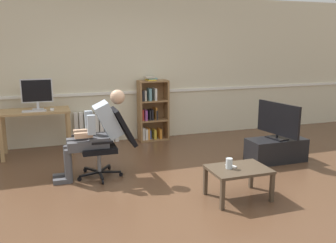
% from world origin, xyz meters
% --- Properties ---
extents(ground_plane, '(18.00, 18.00, 0.00)m').
position_xyz_m(ground_plane, '(0.00, 0.00, 0.00)').
color(ground_plane, brown).
extents(back_wall, '(12.00, 0.13, 2.70)m').
position_xyz_m(back_wall, '(0.00, 2.65, 1.35)').
color(back_wall, beige).
rests_on(back_wall, ground_plane).
extents(computer_desk, '(1.11, 0.57, 0.76)m').
position_xyz_m(computer_desk, '(-1.72, 2.15, 0.63)').
color(computer_desk, tan).
rests_on(computer_desk, ground_plane).
extents(imac_monitor, '(0.50, 0.14, 0.51)m').
position_xyz_m(imac_monitor, '(-1.67, 2.23, 1.04)').
color(imac_monitor, silver).
rests_on(imac_monitor, computer_desk).
extents(keyboard, '(0.37, 0.12, 0.02)m').
position_xyz_m(keyboard, '(-1.72, 2.01, 0.77)').
color(keyboard, silver).
rests_on(keyboard, computer_desk).
extents(computer_mouse, '(0.06, 0.10, 0.03)m').
position_xyz_m(computer_mouse, '(-1.45, 2.03, 0.77)').
color(computer_mouse, white).
rests_on(computer_mouse, computer_desk).
extents(bookshelf, '(0.57, 0.29, 1.22)m').
position_xyz_m(bookshelf, '(0.36, 2.44, 0.57)').
color(bookshelf, olive).
rests_on(bookshelf, ground_plane).
extents(radiator, '(0.81, 0.08, 0.60)m').
position_xyz_m(radiator, '(-0.67, 2.54, 0.30)').
color(radiator, white).
rests_on(radiator, ground_plane).
extents(office_chair, '(0.83, 0.61, 0.96)m').
position_xyz_m(office_chair, '(-0.73, 0.77, 0.52)').
color(office_chair, black).
rests_on(office_chair, ground_plane).
extents(person_seated, '(1.01, 0.40, 1.21)m').
position_xyz_m(person_seated, '(-0.91, 0.77, 0.65)').
color(person_seated, '#4C4C51').
rests_on(person_seated, ground_plane).
extents(tv_stand, '(0.92, 0.41, 0.37)m').
position_xyz_m(tv_stand, '(1.85, 0.55, 0.18)').
color(tv_stand, black).
rests_on(tv_stand, ground_plane).
extents(tv_screen, '(0.25, 0.84, 0.57)m').
position_xyz_m(tv_screen, '(1.85, 0.55, 0.66)').
color(tv_screen, black).
rests_on(tv_screen, tv_stand).
extents(coffee_table, '(0.71, 0.51, 0.38)m').
position_xyz_m(coffee_table, '(0.58, -0.49, 0.33)').
color(coffee_table, '#4C3D2D').
rests_on(coffee_table, ground_plane).
extents(drinking_glass, '(0.08, 0.08, 0.12)m').
position_xyz_m(drinking_glass, '(0.46, -0.47, 0.44)').
color(drinking_glass, silver).
rests_on(drinking_glass, coffee_table).
extents(spare_remote, '(0.10, 0.15, 0.02)m').
position_xyz_m(spare_remote, '(0.52, -0.41, 0.39)').
color(spare_remote, white).
rests_on(spare_remote, coffee_table).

